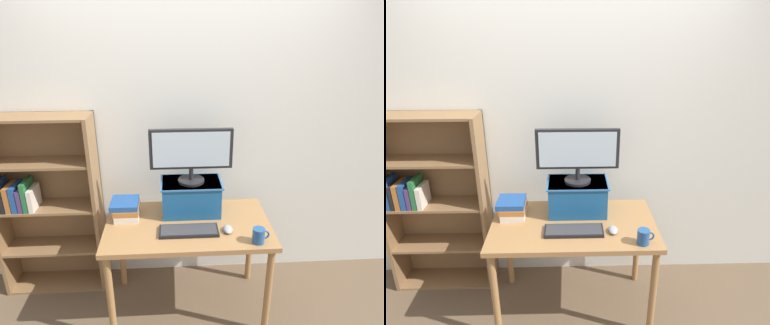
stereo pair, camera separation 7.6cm
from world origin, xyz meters
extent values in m
plane|color=brown|center=(0.00, 0.00, 0.00)|extent=(12.00, 12.00, 0.00)
cube|color=silver|center=(0.00, 0.51, 1.30)|extent=(7.00, 0.08, 2.60)
cube|color=#9E7042|center=(0.00, 0.00, 0.75)|extent=(1.19, 0.68, 0.04)
cylinder|color=#9E7042|center=(-0.55, -0.29, 0.37)|extent=(0.05, 0.05, 0.74)
cylinder|color=#9E7042|center=(0.55, -0.29, 0.37)|extent=(0.05, 0.05, 0.74)
cylinder|color=#9E7042|center=(-0.55, 0.29, 0.37)|extent=(0.05, 0.05, 0.74)
cylinder|color=#9E7042|center=(0.55, 0.29, 0.37)|extent=(0.05, 0.05, 0.74)
cube|color=olive|center=(-0.71, 0.33, 0.75)|extent=(0.03, 0.28, 1.50)
cube|color=olive|center=(-1.10, 0.47, 0.75)|extent=(0.81, 0.01, 1.50)
cube|color=olive|center=(-1.10, 0.33, 0.01)|extent=(0.76, 0.27, 0.02)
cube|color=olive|center=(-1.10, 0.33, 0.39)|extent=(0.76, 0.27, 0.02)
cube|color=olive|center=(-1.10, 0.33, 0.76)|extent=(0.76, 0.27, 0.02)
cube|color=olive|center=(-1.10, 0.33, 1.14)|extent=(0.76, 0.27, 0.02)
cube|color=olive|center=(-1.10, 0.33, 1.49)|extent=(0.76, 0.27, 0.02)
cube|color=navy|center=(-1.43, 0.31, 0.89)|extent=(0.03, 0.20, 0.24)
cube|color=black|center=(-1.40, 0.31, 0.87)|extent=(0.03, 0.20, 0.19)
cube|color=#AD662D|center=(-1.36, 0.31, 0.87)|extent=(0.04, 0.20, 0.20)
cube|color=navy|center=(-1.31, 0.31, 0.88)|extent=(0.04, 0.20, 0.21)
cube|color=#4C336B|center=(-1.27, 0.31, 0.86)|extent=(0.03, 0.20, 0.18)
cube|color=#236B38|center=(-1.23, 0.31, 0.89)|extent=(0.03, 0.20, 0.24)
cube|color=silver|center=(-1.19, 0.31, 0.86)|extent=(0.04, 0.20, 0.18)
cube|color=#195189|center=(0.03, 0.17, 0.90)|extent=(0.43, 0.27, 0.25)
cube|color=#2D669E|center=(0.03, 0.17, 1.02)|extent=(0.46, 0.29, 0.01)
cylinder|color=black|center=(0.03, 0.17, 1.04)|extent=(0.20, 0.20, 0.02)
cylinder|color=black|center=(0.03, 0.17, 1.09)|extent=(0.03, 0.03, 0.09)
cube|color=black|center=(0.03, 0.17, 1.29)|extent=(0.60, 0.04, 0.30)
cube|color=silver|center=(0.03, 0.15, 1.29)|extent=(0.55, 0.00, 0.26)
cube|color=black|center=(0.00, -0.12, 0.78)|extent=(0.41, 0.15, 0.02)
cube|color=#333335|center=(0.00, -0.12, 0.80)|extent=(0.39, 0.13, 0.00)
ellipsoid|color=#99999E|center=(0.27, -0.12, 0.79)|extent=(0.06, 0.10, 0.04)
cube|color=silver|center=(-0.45, 0.13, 0.80)|extent=(0.17, 0.24, 0.05)
cube|color=#AD662D|center=(-0.45, 0.12, 0.84)|extent=(0.18, 0.22, 0.04)
cube|color=navy|center=(-0.46, 0.12, 0.88)|extent=(0.20, 0.21, 0.04)
cylinder|color=#234C84|center=(0.45, -0.26, 0.82)|extent=(0.08, 0.08, 0.10)
torus|color=#234C84|center=(0.49, -0.26, 0.83)|extent=(0.07, 0.01, 0.07)
camera|label=1|loc=(-0.10, -2.13, 2.12)|focal=32.00mm
camera|label=2|loc=(-0.03, -2.14, 2.12)|focal=32.00mm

